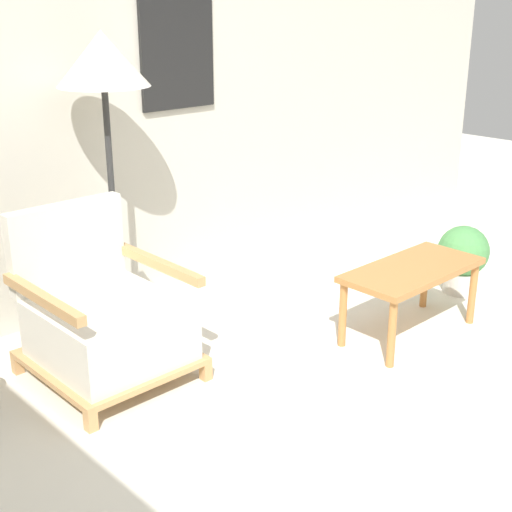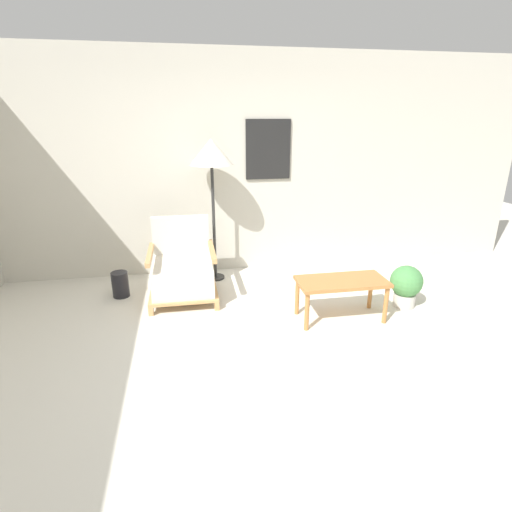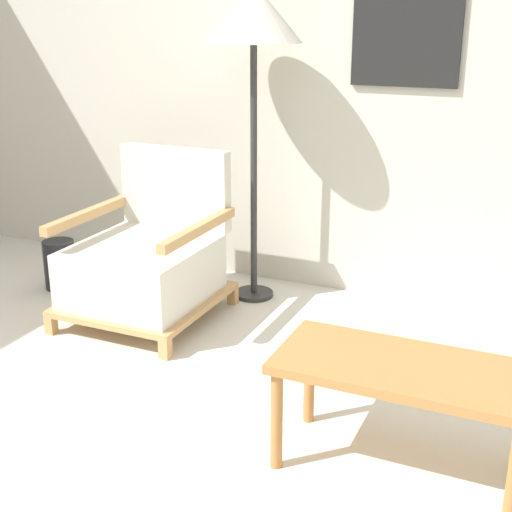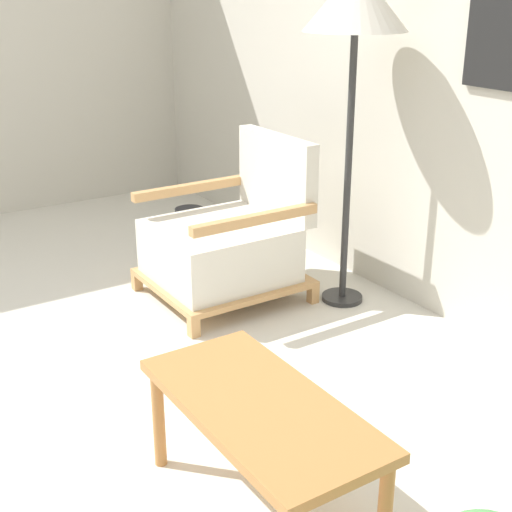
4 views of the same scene
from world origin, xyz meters
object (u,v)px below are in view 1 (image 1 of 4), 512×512
at_px(coffee_table, 412,276).
at_px(armchair, 104,320).
at_px(floor_lamp, 103,67).
at_px(potted_plant, 463,256).

bearing_deg(coffee_table, armchair, 152.74).
relative_size(floor_lamp, coffee_table, 1.93).
distance_m(coffee_table, potted_plant, 0.80).
xyz_separation_m(armchair, potted_plant, (2.33, -0.66, -0.06)).
height_order(armchair, coffee_table, armchair).
bearing_deg(floor_lamp, armchair, -129.13).
height_order(floor_lamp, coffee_table, floor_lamp).
distance_m(floor_lamp, coffee_table, 2.07).
height_order(armchair, potted_plant, armchair).
relative_size(armchair, floor_lamp, 0.51).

